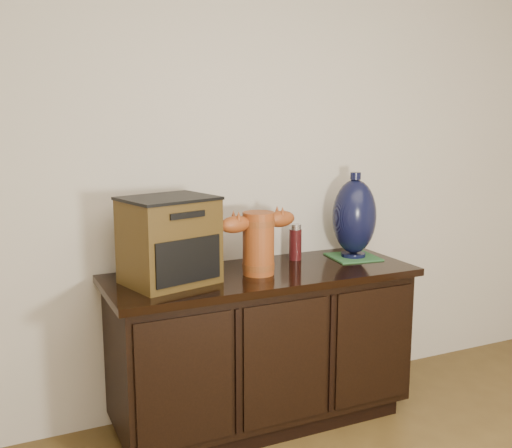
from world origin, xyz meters
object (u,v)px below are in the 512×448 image
spray_can (295,242)px  tv_radio (169,240)px  sideboard (262,346)px  terracotta_vessel (258,239)px  lamp_base (354,217)px

spray_can → tv_radio: bearing=-168.5°
sideboard → terracotta_vessel: 0.53m
spray_can → terracotta_vessel: bearing=-148.7°
lamp_base → spray_can: (-0.29, 0.09, -0.12)m
tv_radio → lamp_base: lamp_base is taller
terracotta_vessel → spray_can: 0.34m
lamp_base → spray_can: size_ratio=2.36×
tv_radio → spray_can: size_ratio=2.42×
lamp_base → sideboard: bearing=-174.0°
tv_radio → sideboard: bearing=-15.4°
terracotta_vessel → tv_radio: bearing=165.8°
sideboard → lamp_base: lamp_base is taller
lamp_base → terracotta_vessel: bearing=-171.3°
terracotta_vessel → spray_can: (0.29, 0.17, -0.07)m
tv_radio → lamp_base: (0.99, 0.06, 0.02)m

